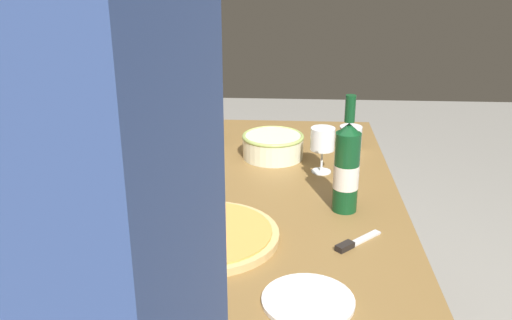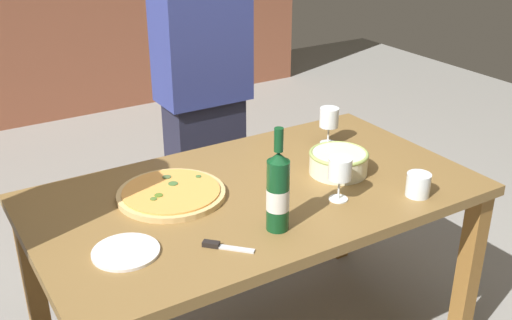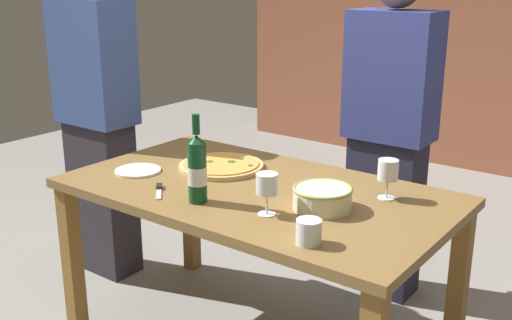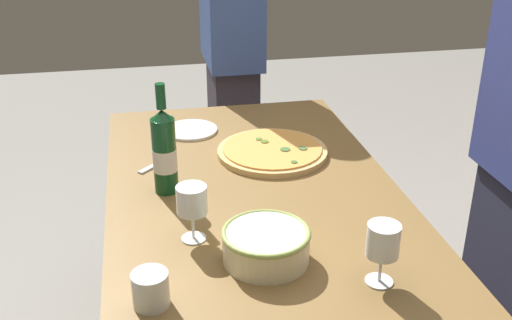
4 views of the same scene
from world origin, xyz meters
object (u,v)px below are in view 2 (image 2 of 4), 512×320
serving_bowl (338,161)px  wine_bottle (278,191)px  wine_glass_near_pizza (329,119)px  pizza_knife (221,246)px  wine_glass_by_bottle (340,171)px  dining_table (256,212)px  cup_amber (418,185)px  side_plate (126,252)px  person_host (203,95)px  pizza (171,193)px

serving_bowl → wine_bottle: wine_bottle is taller
wine_glass_near_pizza → pizza_knife: wine_glass_near_pizza is taller
serving_bowl → wine_glass_by_bottle: size_ratio=1.43×
dining_table → cup_amber: (0.47, -0.33, 0.14)m
dining_table → pizza_knife: (-0.29, -0.27, 0.10)m
wine_glass_near_pizza → side_plate: wine_glass_near_pizza is taller
wine_glass_near_pizza → wine_glass_by_bottle: bearing=-123.5°
person_host → wine_glass_near_pizza: bearing=39.0°
dining_table → person_host: size_ratio=0.96×
serving_bowl → pizza_knife: (-0.63, -0.23, -0.04)m
pizza → side_plate: 0.37m
wine_glass_near_pizza → pizza_knife: 0.92m
dining_table → pizza: bearing=158.1°
cup_amber → pizza: bearing=149.1°
wine_glass_by_bottle → cup_amber: (0.26, -0.12, -0.07)m
pizza_knife → side_plate: bearing=154.5°
side_plate → person_host: 1.23m
serving_bowl → side_plate: 0.90m
serving_bowl → pizza_knife: 0.67m
wine_glass_near_pizza → side_plate: size_ratio=0.78×
wine_glass_near_pizza → person_host: person_host is taller
dining_table → serving_bowl: bearing=-6.9°
wine_bottle → wine_glass_near_pizza: size_ratio=2.18×
pizza → serving_bowl: bearing=-13.9°
wine_glass_near_pizza → serving_bowl: bearing=-120.1°
side_plate → person_host: (0.76, 0.96, 0.09)m
wine_bottle → side_plate: size_ratio=1.69×
dining_table → person_host: 0.86m
wine_glass_near_pizza → side_plate: bearing=-161.1°
wine_glass_near_pizza → cup_amber: size_ratio=1.85×
cup_amber → side_plate: bearing=169.5°
wine_glass_by_bottle → cup_amber: bearing=-25.4°
wine_bottle → wine_glass_by_bottle: bearing=10.3°
wine_glass_near_pizza → cup_amber: bearing=-92.1°
pizza → cup_amber: cup_amber is taller
pizza → dining_table: bearing=-21.9°
serving_bowl → wine_glass_near_pizza: size_ratio=1.42×
cup_amber → side_plate: (-1.02, 0.19, -0.04)m
person_host → pizza: bearing=-20.6°
dining_table → wine_bottle: (-0.08, -0.27, 0.23)m
wine_bottle → pizza_knife: bearing=-178.6°
dining_table → serving_bowl: 0.37m
pizza → wine_bottle: (0.20, -0.38, 0.12)m
serving_bowl → wine_glass_by_bottle: 0.23m
pizza_knife → person_host: 1.20m
dining_table → side_plate: size_ratio=7.81×
wine_bottle → wine_glass_near_pizza: bearing=39.7°
pizza_knife → wine_bottle: bearing=1.4°
wine_glass_by_bottle → pizza_knife: (-0.50, -0.06, -0.11)m
wine_bottle → pizza: bearing=117.8°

